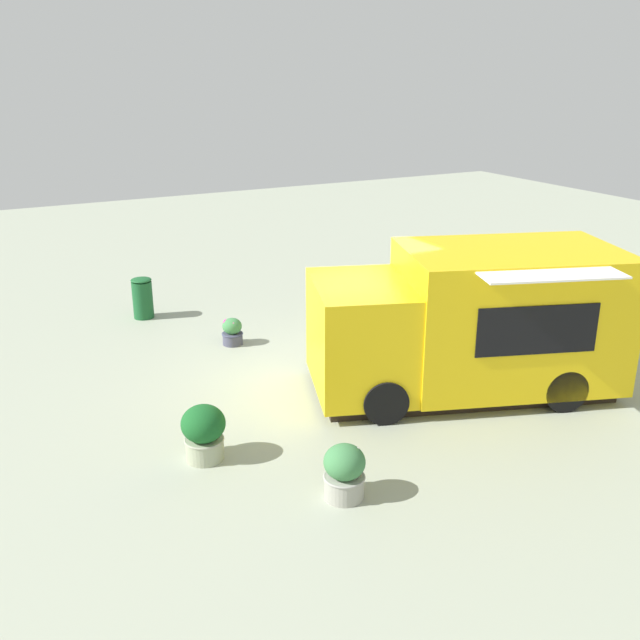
# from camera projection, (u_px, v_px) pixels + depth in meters

# --- Properties ---
(ground_plane) EXTENTS (40.00, 40.00, 0.00)m
(ground_plane) POSITION_uv_depth(u_px,v_px,m) (339.00, 373.00, 13.08)
(ground_plane) COLOR #9CA48F
(food_truck) EXTENTS (4.15, 5.56, 2.48)m
(food_truck) POSITION_uv_depth(u_px,v_px,m) (471.00, 325.00, 12.05)
(food_truck) COLOR yellow
(food_truck) RESTS_ON ground_plane
(person_customer) EXTENTS (0.80, 0.64, 0.86)m
(person_customer) POSITION_uv_depth(u_px,v_px,m) (457.00, 288.00, 16.97)
(person_customer) COLOR navy
(person_customer) RESTS_ON ground_plane
(planter_flowering_near) EXTENTS (0.55, 0.55, 0.75)m
(planter_flowering_near) POSITION_uv_depth(u_px,v_px,m) (344.00, 472.00, 9.18)
(planter_flowering_near) COLOR gray
(planter_flowering_near) RESTS_ON ground_plane
(planter_flowering_far) EXTENTS (0.43, 0.43, 0.55)m
(planter_flowering_far) POSITION_uv_depth(u_px,v_px,m) (232.00, 331.00, 14.34)
(planter_flowering_far) COLOR #45465A
(planter_flowering_far) RESTS_ON ground_plane
(planter_flowering_side) EXTENTS (0.63, 0.63, 0.83)m
(planter_flowering_side) POSITION_uv_depth(u_px,v_px,m) (204.00, 432.00, 10.07)
(planter_flowering_side) COLOR #9AA081
(planter_flowering_side) RESTS_ON ground_plane
(trash_bin) EXTENTS (0.45, 0.45, 0.93)m
(trash_bin) POSITION_uv_depth(u_px,v_px,m) (143.00, 298.00, 15.82)
(trash_bin) COLOR #175228
(trash_bin) RESTS_ON ground_plane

